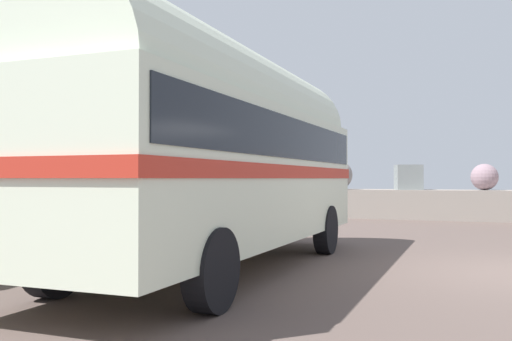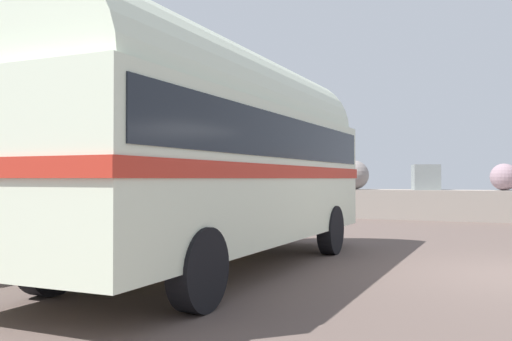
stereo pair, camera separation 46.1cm
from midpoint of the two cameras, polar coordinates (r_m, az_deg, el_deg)
name	(u,v)px [view 1 (the left image)]	position (r m, az deg, el deg)	size (l,w,h in m)	color
breakwater	(491,198)	(21.32, 22.51, -2.66)	(31.36, 2.19, 2.46)	gray
vintage_coach	(221,146)	(9.06, -5.12, 2.52)	(2.50, 8.60, 3.70)	black
second_coach	(11,152)	(12.20, -24.92, 1.74)	(2.91, 8.71, 3.70)	black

